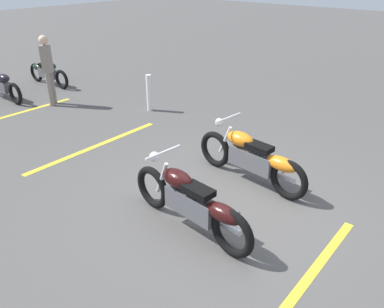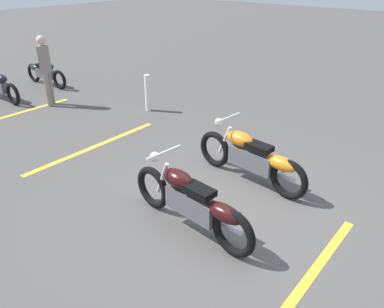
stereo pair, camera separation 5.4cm
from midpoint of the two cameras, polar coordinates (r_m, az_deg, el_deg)
name	(u,v)px [view 1 (the left image)]	position (r m, az deg, el deg)	size (l,w,h in m)	color
ground_plane	(230,206)	(6.07, 5.93, -7.61)	(60.00, 60.00, 0.00)	#514F4C
motorcycle_bright_foreground	(252,158)	(6.53, 9.12, -0.54)	(2.23, 0.62, 1.04)	black
motorcycle_dark_foreground	(192,202)	(5.29, 0.26, -7.06)	(2.23, 0.62, 1.04)	black
motorcycle_row_far_left	(47,72)	(12.83, -20.43, 11.22)	(1.91, 0.26, 0.72)	black
motorcycle_row_left	(1,85)	(11.90, -26.18, 9.14)	(1.96, 0.25, 0.74)	black
bystander_secondary	(48,67)	(10.74, -20.32, 11.90)	(0.31, 0.32, 1.79)	gray
bollard_post	(149,93)	(9.86, -6.16, 8.93)	(0.14, 0.14, 0.92)	white
parking_stripe_near	(300,289)	(4.89, 15.96, -18.50)	(3.20, 0.12, 0.01)	yellow
parking_stripe_mid	(96,146)	(8.18, -13.76, 1.14)	(3.20, 0.12, 0.01)	yellow
parking_stripe_far	(14,114)	(10.61, -24.62, 5.31)	(3.20, 0.12, 0.01)	yellow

